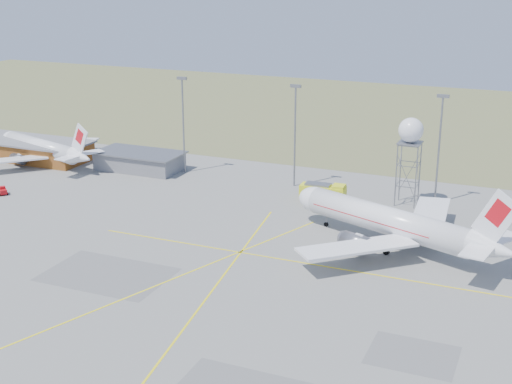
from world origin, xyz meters
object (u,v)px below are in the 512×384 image
at_px(airliner_main, 391,222).
at_px(baggage_tug, 3,192).
at_px(fire_truck, 324,193).
at_px(airliner_far, 43,148).
at_px(radar_tower, 409,157).

relative_size(airliner_main, baggage_tug, 15.41).
distance_m(fire_truck, baggage_tug, 62.05).
height_order(airliner_far, fire_truck, airliner_far).
height_order(airliner_far, baggage_tug, airliner_far).
bearing_deg(baggage_tug, airliner_far, 147.32).
distance_m(radar_tower, fire_truck, 17.06).
bearing_deg(fire_truck, baggage_tug, -162.54).
bearing_deg(baggage_tug, fire_truck, 57.30).
relative_size(airliner_far, fire_truck, 3.70).
xyz_separation_m(airliner_far, fire_truck, (66.23, -1.02, -1.76)).
bearing_deg(airliner_main, radar_tower, -63.47).
relative_size(radar_tower, baggage_tug, 6.65).
relative_size(radar_tower, fire_truck, 1.89).
distance_m(airliner_main, airliner_far, 84.94).
xyz_separation_m(fire_truck, baggage_tug, (-58.45, -20.81, -1.05)).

